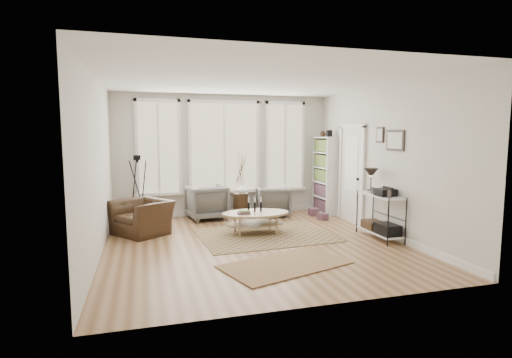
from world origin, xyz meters
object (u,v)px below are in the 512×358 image
object	(u,v)px
low_shelf	(380,212)
armchair_left	(207,202)
bookcase	(325,175)
armchair_right	(273,201)
coffee_table	(255,217)
side_table	(241,185)
accent_chair	(142,217)

from	to	relation	value
low_shelf	armchair_left	xyz separation A→B (m)	(-2.89, 2.59, -0.12)
bookcase	armchair_right	xyz separation A→B (m)	(-1.33, 0.04, -0.60)
coffee_table	low_shelf	bearing A→B (deg)	-24.58
side_table	accent_chair	size ratio (longest dim) A/B	1.51
low_shelf	armchair_left	distance (m)	3.88
coffee_table	armchair_right	xyz separation A→B (m)	(0.89, 1.57, 0.02)
bookcase	side_table	bearing A→B (deg)	173.89
armchair_left	side_table	world-z (taller)	side_table
low_shelf	bookcase	bearing A→B (deg)	88.72
bookcase	low_shelf	size ratio (longest dim) A/B	1.58
armchair_left	armchair_right	distance (m)	1.61
armchair_left	side_table	distance (m)	0.93
low_shelf	coffee_table	xyz separation A→B (m)	(-2.17, 0.99, -0.18)
low_shelf	side_table	xyz separation A→B (m)	(-2.04, 2.75, 0.24)
bookcase	armchair_left	world-z (taller)	bookcase
side_table	armchair_right	bearing A→B (deg)	-13.56
armchair_right	armchair_left	bearing A→B (deg)	8.69
coffee_table	armchair_left	world-z (taller)	armchair_left
bookcase	accent_chair	xyz separation A→B (m)	(-4.38, -0.96, -0.62)
armchair_right	accent_chair	world-z (taller)	armchair_right
bookcase	side_table	world-z (taller)	bookcase
armchair_left	accent_chair	size ratio (longest dim) A/B	0.84
bookcase	armchair_left	size ratio (longest dim) A/B	2.38
bookcase	armchair_left	bearing A→B (deg)	178.67
bookcase	accent_chair	world-z (taller)	bookcase
armchair_right	side_table	size ratio (longest dim) A/B	0.50
low_shelf	side_table	distance (m)	3.43
armchair_right	accent_chair	distance (m)	3.21
side_table	accent_chair	distance (m)	2.60
accent_chair	coffee_table	bearing A→B (deg)	38.62
bookcase	low_shelf	xyz separation A→B (m)	(-0.06, -2.52, -0.44)
armchair_left	armchair_right	size ratio (longest dim) A/B	1.11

